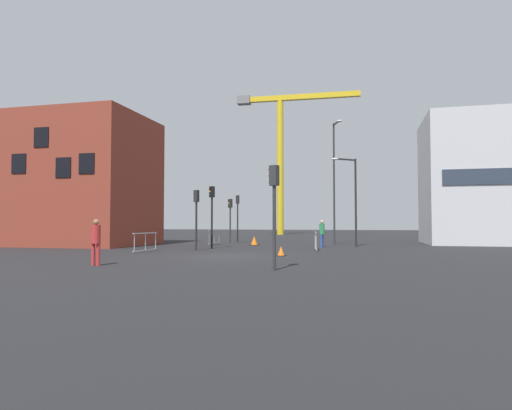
# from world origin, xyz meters

# --- Properties ---
(ground) EXTENTS (160.00, 160.00, 0.00)m
(ground) POSITION_xyz_m (0.00, 0.00, 0.00)
(ground) COLOR black
(brick_building) EXTENTS (8.44, 7.67, 9.30)m
(brick_building) POSITION_xyz_m (-12.83, 7.49, 4.65)
(brick_building) COLOR brown
(brick_building) RESTS_ON ground
(office_block) EXTENTS (9.07, 7.69, 9.77)m
(office_block) POSITION_xyz_m (15.86, 16.18, 4.89)
(office_block) COLOR silver
(office_block) RESTS_ON ground
(construction_crane) EXTENTS (16.85, 1.43, 19.34)m
(construction_crane) POSITION_xyz_m (-3.94, 38.60, 13.10)
(construction_crane) COLOR yellow
(construction_crane) RESTS_ON ground
(streetlamp_tall) EXTENTS (0.79, 1.44, 9.21)m
(streetlamp_tall) POSITION_xyz_m (4.57, 12.99, 5.25)
(streetlamp_tall) COLOR #2D2D30
(streetlamp_tall) RESTS_ON ground
(streetlamp_short) EXTENTS (1.61, 1.20, 6.01)m
(streetlamp_short) POSITION_xyz_m (5.93, 9.90, 3.65)
(streetlamp_short) COLOR #232326
(streetlamp_short) RESTS_ON ground
(traffic_light_median) EXTENTS (0.35, 0.39, 3.94)m
(traffic_light_median) POSITION_xyz_m (-2.70, 5.77, 2.65)
(traffic_light_median) COLOR black
(traffic_light_median) RESTS_ON ground
(traffic_light_far) EXTENTS (0.24, 0.37, 3.95)m
(traffic_light_far) POSITION_xyz_m (-3.70, 15.23, 2.65)
(traffic_light_far) COLOR #232326
(traffic_light_far) RESTS_ON ground
(traffic_light_crosswalk) EXTENTS (0.28, 0.38, 3.56)m
(traffic_light_crosswalk) POSITION_xyz_m (-2.95, 3.75, 2.41)
(traffic_light_crosswalk) COLOR #232326
(traffic_light_crosswalk) RESTS_ON ground
(traffic_light_near) EXTENTS (0.39, 0.32, 3.61)m
(traffic_light_near) POSITION_xyz_m (3.63, -5.84, 2.45)
(traffic_light_near) COLOR #2D2D30
(traffic_light_near) RESTS_ON ground
(traffic_light_corner) EXTENTS (0.33, 0.39, 3.55)m
(traffic_light_corner) POSITION_xyz_m (-3.80, 13.40, 2.41)
(traffic_light_corner) COLOR #2D2D30
(traffic_light_corner) RESTS_ON ground
(pedestrian_walking) EXTENTS (0.34, 0.34, 1.76)m
(pedestrian_walking) POSITION_xyz_m (-3.29, -5.82, 1.03)
(pedestrian_walking) COLOR red
(pedestrian_walking) RESTS_ON ground
(pedestrian_waiting) EXTENTS (0.34, 0.34, 1.80)m
(pedestrian_waiting) POSITION_xyz_m (3.96, 8.85, 1.05)
(pedestrian_waiting) COLOR #33519E
(pedestrian_waiting) RESTS_ON ground
(safety_barrier_left_run) EXTENTS (0.14, 2.59, 1.08)m
(safety_barrier_left_run) POSITION_xyz_m (-5.14, 1.67, 0.56)
(safety_barrier_left_run) COLOR #B2B5BA
(safety_barrier_left_run) RESTS_ON ground
(safety_barrier_rear) EXTENTS (0.12, 2.30, 1.08)m
(safety_barrier_rear) POSITION_xyz_m (-4.00, 10.05, 0.56)
(safety_barrier_rear) COLOR gray
(safety_barrier_rear) RESTS_ON ground
(safety_barrier_mid_span) EXTENTS (0.39, 2.49, 1.08)m
(safety_barrier_mid_span) POSITION_xyz_m (3.90, 5.33, 0.56)
(safety_barrier_mid_span) COLOR #9EA0A5
(safety_barrier_mid_span) RESTS_ON ground
(traffic_cone_on_verge) EXTENTS (0.66, 0.66, 0.67)m
(traffic_cone_on_verge) POSITION_xyz_m (-1.04, 10.30, 0.31)
(traffic_cone_on_verge) COLOR black
(traffic_cone_on_verge) RESTS_ON ground
(traffic_cone_striped) EXTENTS (0.47, 0.47, 0.48)m
(traffic_cone_striped) POSITION_xyz_m (2.69, 0.62, 0.22)
(traffic_cone_striped) COLOR black
(traffic_cone_striped) RESTS_ON ground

